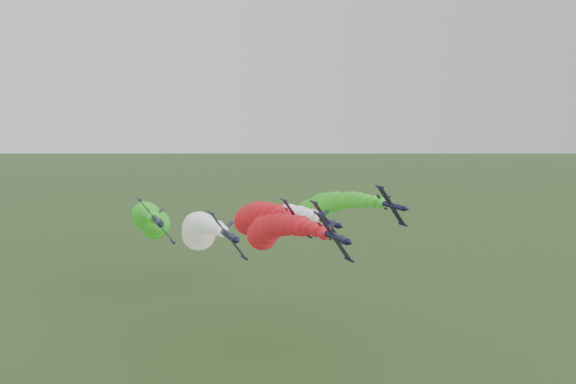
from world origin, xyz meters
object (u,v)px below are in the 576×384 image
jet_lead (269,230)px  jet_trail (252,218)px  jet_outer_right (319,209)px  jet_outer_left (150,219)px  jet_inner_right (270,221)px  jet_inner_left (198,229)px

jet_lead → jet_trail: (3.88, 24.01, -1.10)m
jet_outer_right → jet_trail: (-16.88, 7.56, -2.52)m
jet_lead → jet_outer_left: jet_outer_left is taller
jet_trail → jet_outer_left: bearing=-171.3°
jet_lead → jet_inner_right: bearing=68.9°
jet_lead → jet_trail: bearing=80.8°
jet_inner_right → jet_outer_left: jet_outer_left is taller
jet_lead → jet_trail: size_ratio=1.01×
jet_inner_right → jet_outer_left: 30.88m
jet_outer_left → jet_outer_right: 45.66m
jet_inner_left → jet_outer_left: (-10.01, 9.95, 1.57)m
jet_inner_left → jet_inner_right: bearing=13.7°
jet_inner_left → jet_trail: jet_inner_left is taller
jet_lead → jet_inner_left: (-14.79, 9.65, -0.50)m
jet_inner_left → jet_inner_right: (20.43, 5.00, -0.09)m
jet_outer_left → jet_outer_right: (45.55, -3.16, 0.35)m
jet_trail → jet_lead: bearing=-99.2°
jet_lead → jet_inner_left: bearing=146.9°
jet_trail → jet_inner_left: bearing=-142.4°
jet_outer_left → jet_outer_right: bearing=-4.0°
jet_outer_right → jet_trail: 18.67m
jet_lead → jet_trail: 24.34m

